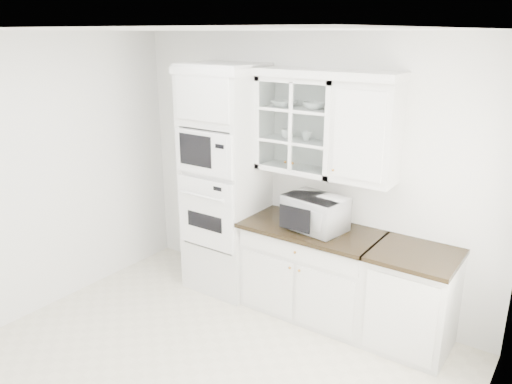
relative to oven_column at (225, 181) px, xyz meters
The scene contains 13 objects.
ground 2.00m from the oven_column, 62.12° to the right, with size 4.00×3.50×0.01m, color beige.
room_shell 1.37m from the oven_column, 52.79° to the right, with size 4.00×3.50×2.70m.
oven_column is the anchor object (origin of this frame).
base_cabinet_run 1.27m from the oven_column, ahead, with size 1.32×0.67×0.92m.
extra_base_cabinet 2.16m from the oven_column, ahead, with size 0.72×0.67×0.92m.
upper_cabinet_glass 1.03m from the oven_column, 12.10° to the left, with size 0.80×0.33×0.90m.
upper_cabinet_solid 1.60m from the oven_column, ahead, with size 0.55×0.33×0.90m, color silver.
crown_molding 1.33m from the oven_column, 11.90° to the left, with size 2.14×0.38×0.07m, color white.
countertop_microwave 1.08m from the oven_column, ahead, with size 0.55×0.46×0.32m, color white.
bowl_a 1.05m from the oven_column, 14.99° to the left, with size 0.23×0.23×0.06m, color white.
bowl_b 1.26m from the oven_column, 10.70° to the left, with size 0.21×0.21×0.06m, color white.
cup_a 0.87m from the oven_column, 13.96° to the left, with size 0.11×0.11×0.09m, color white.
cup_b 1.03m from the oven_column, 11.57° to the left, with size 0.09×0.09×0.09m, color white.
Camera 1 is at (2.37, -2.49, 2.69)m, focal length 35.00 mm.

